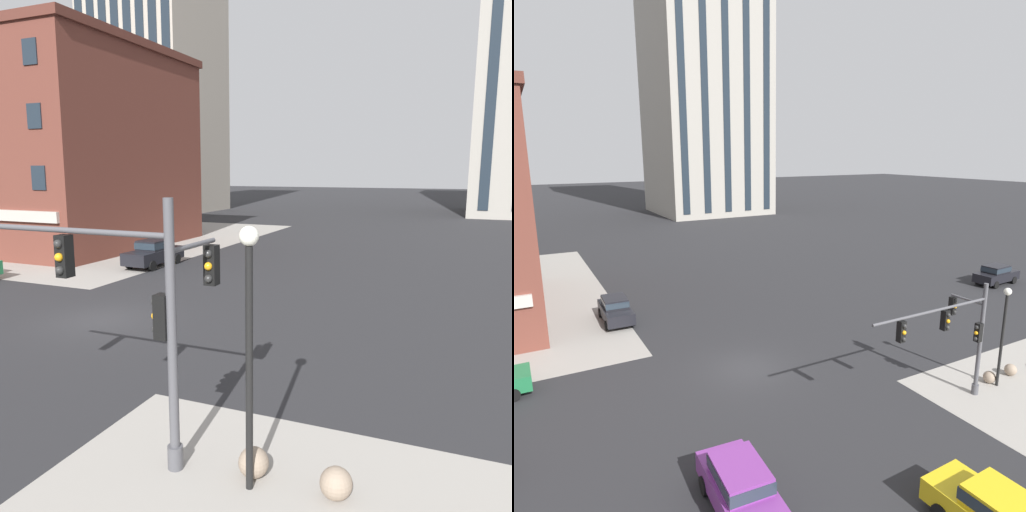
# 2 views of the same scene
# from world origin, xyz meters

# --- Properties ---
(ground_plane) EXTENTS (320.00, 320.00, 0.00)m
(ground_plane) POSITION_xyz_m (0.00, 0.00, 0.00)
(ground_plane) COLOR #262628
(traffic_signal_main) EXTENTS (6.90, 2.09, 5.53)m
(traffic_signal_main) POSITION_xyz_m (6.95, -7.55, 3.45)
(traffic_signal_main) COLOR #4C4C51
(traffic_signal_main) RESTS_ON ground
(bollard_sphere_curb_a) EXTENTS (0.61, 0.61, 0.61)m
(bollard_sphere_curb_a) POSITION_xyz_m (9.93, -7.41, 0.31)
(bollard_sphere_curb_a) COLOR gray
(bollard_sphere_curb_a) RESTS_ON ground
(bollard_sphere_curb_b) EXTENTS (0.61, 0.61, 0.61)m
(bollard_sphere_curb_b) POSITION_xyz_m (11.60, -7.44, 0.31)
(bollard_sphere_curb_b) COLOR gray
(bollard_sphere_curb_b) RESTS_ON ground
(street_lamp_corner_near) EXTENTS (0.36, 0.36, 5.07)m
(street_lamp_corner_near) POSITION_xyz_m (10.00, -7.78, 3.21)
(street_lamp_corner_near) COLOR black
(street_lamp_corner_near) RESTS_ON ground
(car_cross_eastbound) EXTENTS (4.50, 2.09, 1.68)m
(car_cross_eastbound) POSITION_xyz_m (26.27, 3.62, 0.92)
(car_cross_eastbound) COLOR black
(car_cross_eastbound) RESTS_ON ground
(car_cross_westbound) EXTENTS (1.97, 4.44, 1.68)m
(car_cross_westbound) POSITION_xyz_m (-4.65, 10.72, 0.92)
(car_cross_westbound) COLOR black
(car_cross_westbound) RESTS_ON ground
(car_main_mid) EXTENTS (2.13, 4.51, 1.68)m
(car_main_mid) POSITION_xyz_m (-4.67, -8.91, 0.92)
(car_main_mid) COLOR #7A3389
(car_main_mid) RESTS_ON ground
(residential_tower_skyline_right) EXTENTS (19.39, 19.53, 55.61)m
(residential_tower_skyline_right) POSITION_xyz_m (22.89, 62.15, 27.83)
(residential_tower_skyline_right) COLOR #9E998E
(residential_tower_skyline_right) RESTS_ON ground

